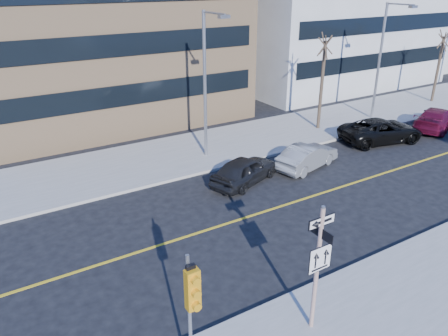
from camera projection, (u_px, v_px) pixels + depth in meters
ground at (262, 283)px, 15.06m from camera, size 120.00×120.00×0.00m
far_sidewalk at (361, 115)px, 33.00m from camera, size 66.00×6.00×0.15m
road_centerline at (396, 169)px, 23.92m from camera, size 40.00×0.14×0.01m
sign_pole at (318, 263)px, 12.12m from camera, size 0.92×0.92×4.06m
traffic_signal at (192, 300)px, 9.85m from camera, size 0.32×0.45×4.00m
parked_car_a at (245, 170)px, 22.12m from camera, size 2.97×4.45×1.41m
parked_car_b at (307, 156)px, 23.88m from camera, size 2.40×4.34×1.36m
parked_car_c at (381, 131)px, 27.65m from camera, size 3.62×5.78×1.49m
parked_car_d at (437, 119)px, 29.97m from camera, size 3.66×5.49×1.48m
streetlight_a at (207, 77)px, 23.44m from camera, size 0.55×2.25×8.00m
streetlight_b at (383, 54)px, 30.14m from camera, size 0.55×2.25×8.00m
street_tree_west at (325, 48)px, 27.86m from camera, size 1.80×1.80×6.35m
street_tree_east at (443, 42)px, 34.55m from camera, size 1.80×1.80×5.75m
building_grey_mid at (319, 1)px, 42.23m from camera, size 20.00×16.00×15.00m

